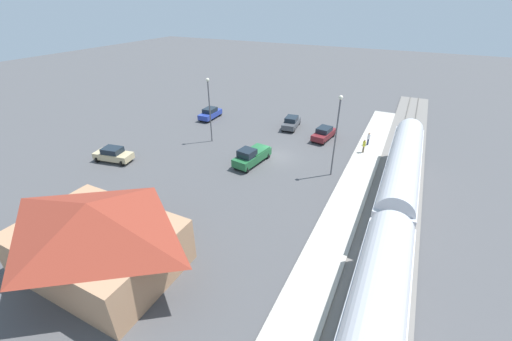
% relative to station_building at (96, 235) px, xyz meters
% --- Properties ---
extents(ground_plane, '(200.00, 200.00, 0.00)m').
position_rel_station_building_xyz_m(ground_plane, '(-4.00, -22.00, -2.90)').
color(ground_plane, '#4C4C4F').
extents(railway_track, '(4.80, 70.00, 0.30)m').
position_rel_station_building_xyz_m(railway_track, '(-18.00, -22.00, -2.81)').
color(railway_track, slate).
rests_on(railway_track, ground).
extents(platform, '(3.20, 46.00, 0.30)m').
position_rel_station_building_xyz_m(platform, '(-14.00, -22.00, -2.75)').
color(platform, '#B7B2A8').
rests_on(platform, ground).
extents(station_building, '(11.56, 8.28, 5.57)m').
position_rel_station_building_xyz_m(station_building, '(0.00, 0.00, 0.00)').
color(station_building, tan).
rests_on(station_building, ground).
extents(pedestrian_on_platform, '(0.36, 0.36, 1.71)m').
position_rel_station_building_xyz_m(pedestrian_on_platform, '(-13.43, -27.40, -1.62)').
color(pedestrian_on_platform, brown).
rests_on(pedestrian_on_platform, platform).
extents(pedestrian_waiting_far, '(0.36, 0.36, 1.71)m').
position_rel_station_building_xyz_m(pedestrian_waiting_far, '(-13.56, -29.97, -1.62)').
color(pedestrian_waiting_far, '#23284C').
rests_on(pedestrian_waiting_far, platform).
extents(sedan_maroon, '(2.44, 4.71, 1.74)m').
position_rel_station_building_xyz_m(sedan_maroon, '(-7.74, -29.85, -2.02)').
color(sedan_maroon, maroon).
rests_on(sedan_maroon, ground).
extents(sedan_charcoal, '(2.31, 4.67, 1.74)m').
position_rel_station_building_xyz_m(sedan_charcoal, '(-2.22, -31.91, -2.02)').
color(sedan_charcoal, '#47494F').
rests_on(sedan_charcoal, ground).
extents(sedan_tan, '(4.76, 2.87, 1.74)m').
position_rel_station_building_xyz_m(sedan_tan, '(12.77, -12.33, -2.02)').
color(sedan_tan, '#C6B284').
rests_on(sedan_tan, ground).
extents(pickup_green, '(2.68, 5.62, 2.14)m').
position_rel_station_building_xyz_m(pickup_green, '(-2.19, -19.08, -1.87)').
color(pickup_green, '#236638').
rests_on(pickup_green, ground).
extents(sedan_blue, '(1.98, 4.55, 1.74)m').
position_rel_station_building_xyz_m(sedan_blue, '(10.88, -29.98, -2.02)').
color(sedan_blue, '#283D9E').
rests_on(sedan_blue, ground).
extents(light_pole_near_platform, '(0.44, 0.44, 8.86)m').
position_rel_station_building_xyz_m(light_pole_near_platform, '(-11.20, -20.64, 2.58)').
color(light_pole_near_platform, '#515156').
rests_on(light_pole_near_platform, ground).
extents(light_pole_lot_center, '(0.44, 0.44, 8.46)m').
position_rel_station_building_xyz_m(light_pole_lot_center, '(5.65, -22.51, 2.36)').
color(light_pole_lot_center, '#515156').
rests_on(light_pole_lot_center, ground).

